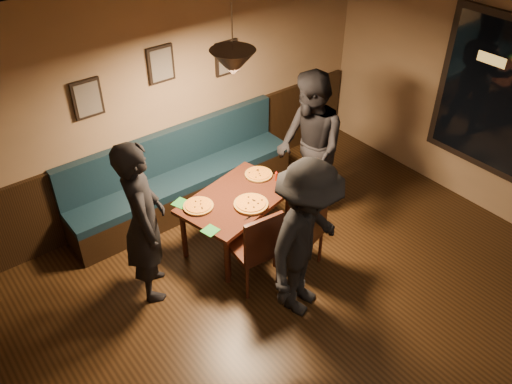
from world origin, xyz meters
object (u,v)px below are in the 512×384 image
(diner_front, at_px, (306,241))
(booth_bench, at_px, (183,174))
(chair_near_right, at_px, (299,231))
(diner_left, at_px, (144,222))
(dining_table, at_px, (237,221))
(chair_near_left, at_px, (253,246))
(diner_right, at_px, (310,148))
(soda_glass, at_px, (296,187))
(tabasco_bottle, at_px, (276,176))

(diner_front, bearing_deg, booth_bench, 70.54)
(chair_near_right, height_order, diner_left, diner_left)
(dining_table, xyz_separation_m, diner_front, (-0.04, -1.17, 0.54))
(chair_near_left, height_order, diner_right, diner_right)
(booth_bench, xyz_separation_m, diner_left, (-1.03, -1.00, 0.40))
(diner_left, xyz_separation_m, soda_glass, (1.72, -0.32, -0.15))
(chair_near_right, distance_m, soda_glass, 0.52)
(booth_bench, xyz_separation_m, diner_right, (1.16, -1.01, 0.43))
(chair_near_left, distance_m, tabasco_bottle, 1.00)
(booth_bench, bearing_deg, tabasco_bottle, -56.25)
(booth_bench, bearing_deg, soda_glass, -62.24)
(chair_near_left, xyz_separation_m, soda_glass, (0.81, 0.26, 0.25))
(diner_left, distance_m, tabasco_bottle, 1.70)
(chair_near_right, height_order, soda_glass, chair_near_right)
(dining_table, xyz_separation_m, chair_near_right, (0.32, -0.69, 0.15))
(diner_left, height_order, diner_front, diner_left)
(diner_left, xyz_separation_m, diner_front, (1.09, -1.16, -0.03))
(dining_table, relative_size, chair_near_right, 1.29)
(dining_table, bearing_deg, diner_front, -105.08)
(chair_near_left, distance_m, soda_glass, 0.89)
(booth_bench, relative_size, chair_near_left, 3.01)
(booth_bench, bearing_deg, chair_near_left, -94.40)
(diner_left, relative_size, diner_right, 0.97)
(diner_front, xyz_separation_m, soda_glass, (0.63, 0.84, -0.12))
(dining_table, distance_m, chair_near_left, 0.65)
(diner_left, bearing_deg, soda_glass, -77.30)
(dining_table, relative_size, tabasco_bottle, 9.32)
(booth_bench, bearing_deg, diner_front, -88.25)
(soda_glass, bearing_deg, chair_near_right, -126.56)
(diner_front, relative_size, soda_glass, 10.67)
(chair_near_right, bearing_deg, diner_right, 26.29)
(tabasco_bottle, bearing_deg, diner_front, -117.40)
(diner_left, distance_m, diner_right, 2.18)
(dining_table, xyz_separation_m, chair_near_left, (-0.23, -0.59, 0.16))
(diner_right, bearing_deg, soda_glass, -35.23)
(dining_table, distance_m, diner_left, 1.27)
(diner_right, bearing_deg, dining_table, -69.96)
(diner_left, xyz_separation_m, tabasco_bottle, (1.69, 0.00, -0.17))
(chair_near_right, bearing_deg, diner_front, -142.67)
(booth_bench, relative_size, soda_glass, 18.35)
(chair_near_left, xyz_separation_m, diner_right, (1.28, 0.56, 0.44))
(dining_table, distance_m, diner_right, 1.21)
(chair_near_right, bearing_deg, tabasco_bottle, 54.55)
(chair_near_left, distance_m, diner_right, 1.46)
(tabasco_bottle, bearing_deg, chair_near_left, -143.77)
(booth_bench, bearing_deg, dining_table, -83.86)
(booth_bench, distance_m, diner_right, 1.60)
(booth_bench, relative_size, tabasco_bottle, 22.40)
(chair_near_left, height_order, soda_glass, chair_near_left)
(chair_near_right, bearing_deg, soda_glass, 37.60)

